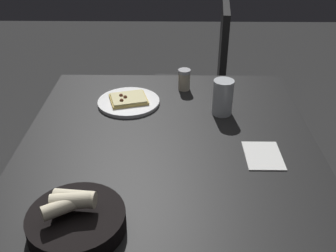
{
  "coord_description": "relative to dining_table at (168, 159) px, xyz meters",
  "views": [
    {
      "loc": [
        1.11,
        0.01,
        1.5
      ],
      "look_at": [
        -0.04,
        -0.0,
        0.8
      ],
      "focal_mm": 41.69,
      "sensor_mm": 36.0,
      "label": 1
    }
  ],
  "objects": [
    {
      "name": "dining_table",
      "position": [
        0.0,
        0.0,
        0.0
      ],
      "size": [
        1.19,
        1.03,
        0.74
      ],
      "color": "black",
      "rests_on": "ground"
    },
    {
      "name": "chair_far",
      "position": [
        -1.02,
        0.19,
        -0.15
      ],
      "size": [
        0.48,
        0.48,
        0.97
      ],
      "color": "#2C2C2C",
      "rests_on": "ground"
    },
    {
      "name": "napkin",
      "position": [
        0.05,
        0.31,
        0.06
      ],
      "size": [
        0.16,
        0.12,
        0.0
      ],
      "color": "white",
      "rests_on": "dining_table"
    },
    {
      "name": "pizza_plate",
      "position": [
        -0.31,
        -0.17,
        0.07
      ],
      "size": [
        0.25,
        0.25,
        0.04
      ],
      "color": "white",
      "rests_on": "dining_table"
    },
    {
      "name": "bread_basket",
      "position": [
        0.38,
        -0.23,
        0.09
      ],
      "size": [
        0.25,
        0.25,
        0.11
      ],
      "color": "black",
      "rests_on": "dining_table"
    },
    {
      "name": "pepper_shaker",
      "position": [
        -0.45,
        0.06,
        0.1
      ],
      "size": [
        0.05,
        0.05,
        0.09
      ],
      "color": "#BFB299",
      "rests_on": "dining_table"
    },
    {
      "name": "beer_glass",
      "position": [
        -0.23,
        0.21,
        0.12
      ],
      "size": [
        0.08,
        0.08,
        0.14
      ],
      "color": "silver",
      "rests_on": "dining_table"
    }
  ]
}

